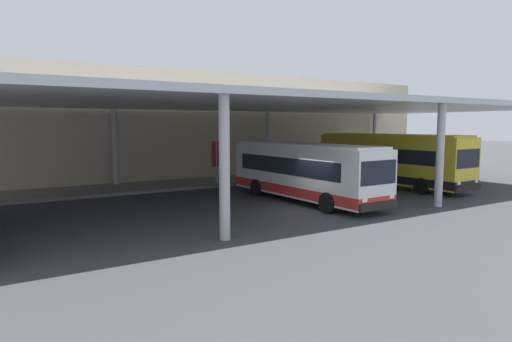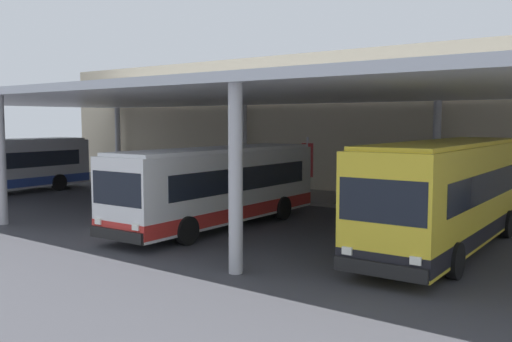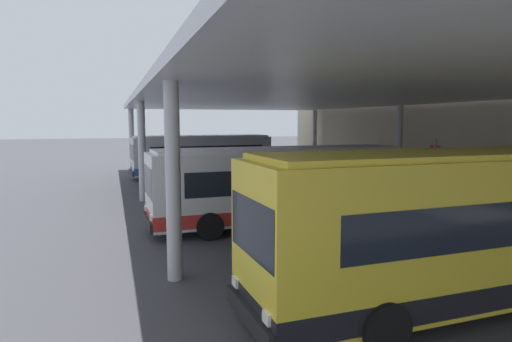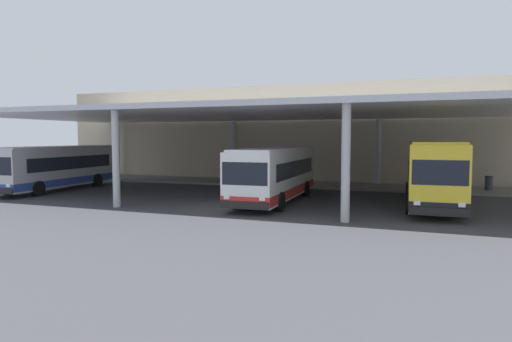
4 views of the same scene
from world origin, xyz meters
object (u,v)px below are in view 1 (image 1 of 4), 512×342
(bus_second_bay, at_px, (304,171))
(bus_middle_bay, at_px, (390,159))
(trash_bin, at_px, (352,165))
(bench_waiting, at_px, (321,167))
(banner_sign, at_px, (216,156))

(bus_second_bay, height_order, bus_middle_bay, bus_middle_bay)
(bus_middle_bay, bearing_deg, trash_bin, 63.41)
(bus_middle_bay, relative_size, bench_waiting, 6.33)
(banner_sign, bearing_deg, trash_bin, 2.59)
(bus_second_bay, xyz_separation_m, bench_waiting, (9.19, 9.41, -0.99))
(bus_second_bay, bearing_deg, bus_middle_bay, 10.52)
(bench_waiting, height_order, banner_sign, banner_sign)
(bus_middle_bay, xyz_separation_m, banner_sign, (-9.75, 6.93, 0.14))
(bus_second_bay, relative_size, trash_bin, 10.82)
(bus_middle_bay, height_order, bench_waiting, bus_middle_bay)
(bench_waiting, xyz_separation_m, trash_bin, (3.21, -0.26, 0.01))
(bus_middle_bay, distance_m, bench_waiting, 7.92)
(bench_waiting, xyz_separation_m, banner_sign, (-10.31, -0.88, 1.32))
(bus_second_bay, xyz_separation_m, bus_middle_bay, (8.62, 1.60, 0.19))
(bus_middle_bay, distance_m, trash_bin, 8.52)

